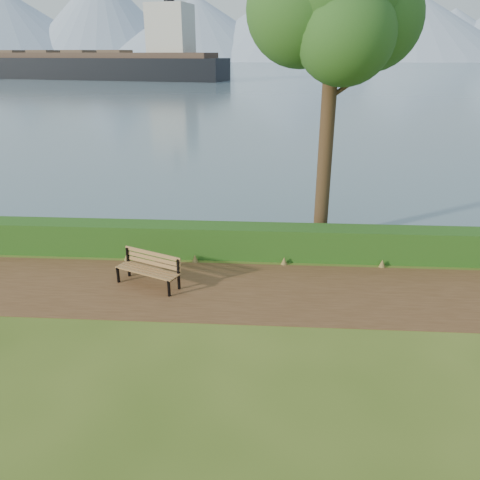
{
  "coord_description": "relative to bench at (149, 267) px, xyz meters",
  "views": [
    {
      "loc": [
        1.11,
        -10.79,
        5.92
      ],
      "look_at": [
        0.33,
        1.2,
        1.1
      ],
      "focal_mm": 35.0,
      "sensor_mm": 36.0,
      "label": 1
    }
  ],
  "objects": [
    {
      "name": "water",
      "position": [
        2.09,
        259.5,
        -0.52
      ],
      "size": [
        700.0,
        510.0,
        0.0
      ],
      "primitive_type": "cube",
      "color": "#415B69",
      "rests_on": "ground"
    },
    {
      "name": "tree",
      "position": [
        4.91,
        3.55,
        6.74
      ],
      "size": [
        5.07,
        4.19,
        9.79
      ],
      "rotation": [
        0.0,
        0.0,
        -0.14
      ],
      "color": "#311D14",
      "rests_on": "ground"
    },
    {
      "name": "cargo_ship",
      "position": [
        -37.94,
        103.78,
        2.5
      ],
      "size": [
        67.65,
        24.59,
        20.32
      ],
      "rotation": [
        0.0,
        0.0,
        -0.22
      ],
      "color": "black",
      "rests_on": "ground"
    },
    {
      "name": "bench",
      "position": [
        0.0,
        0.0,
        0.0
      ],
      "size": [
        1.89,
        1.23,
        0.92
      ],
      "rotation": [
        0.0,
        0.0,
        -0.42
      ],
      "color": "black",
      "rests_on": "ground"
    },
    {
      "name": "mountains",
      "position": [
        -7.08,
        405.55,
        27.17
      ],
      "size": [
        585.0,
        190.0,
        70.0
      ],
      "color": "#8596B1",
      "rests_on": "ground"
    },
    {
      "name": "ground",
      "position": [
        2.09,
        -0.5,
        -0.53
      ],
      "size": [
        140.0,
        140.0,
        0.0
      ],
      "primitive_type": "plane",
      "color": "#3E5518",
      "rests_on": "ground"
    },
    {
      "name": "path",
      "position": [
        2.09,
        -0.2,
        -0.52
      ],
      "size": [
        40.0,
        3.4,
        0.01
      ],
      "primitive_type": "cube",
      "color": "#51331C",
      "rests_on": "ground"
    },
    {
      "name": "hedge",
      "position": [
        2.09,
        2.1,
        -0.03
      ],
      "size": [
        32.0,
        0.85,
        1.0
      ],
      "primitive_type": "cube",
      "color": "#1B4C15",
      "rests_on": "ground"
    }
  ]
}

